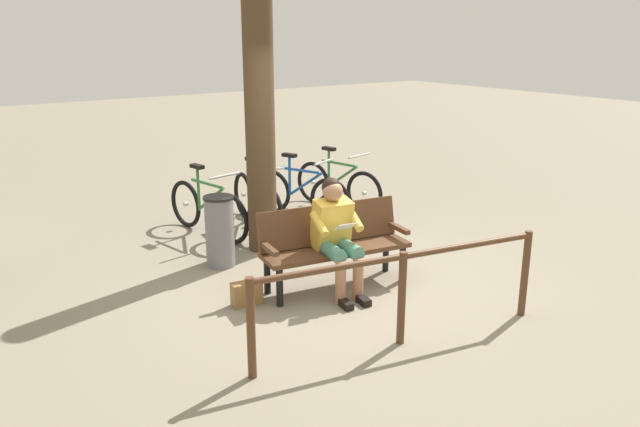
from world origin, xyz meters
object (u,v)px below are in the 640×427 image
object	(u,v)px
bench	(333,240)
person_reading	(336,231)
litter_bin	(220,231)
bicycle_blue	(300,194)
bicycle_purple	(208,209)
bicycle_silver	(338,186)
handbag	(247,293)
bicycle_orange	(257,201)
tree_trunk	(260,115)

from	to	relation	value
bench	person_reading	distance (m)	0.23
litter_bin	bench	bearing A→B (deg)	120.80
bicycle_blue	bicycle_purple	size ratio (longest dim) A/B	0.95
litter_bin	bicycle_purple	world-z (taller)	bicycle_purple
bicycle_silver	handbag	bearing A→B (deg)	-64.32
handbag	bicycle_purple	bearing A→B (deg)	-106.28
bench	litter_bin	world-z (taller)	bench
person_reading	bicycle_orange	size ratio (longest dim) A/B	0.72
bicycle_purple	bicycle_silver	bearing A→B (deg)	79.78
litter_bin	bicycle_purple	bearing A→B (deg)	-108.48
handbag	bicycle_silver	bearing A→B (deg)	-141.48
bicycle_silver	bicycle_purple	world-z (taller)	same
bicycle_silver	bicycle_orange	bearing A→B (deg)	-101.25
handbag	bicycle_orange	xyz separation A→B (m)	(-1.39, -2.22, 0.24)
bench	handbag	bearing A→B (deg)	4.58
litter_bin	bicycle_silver	xyz separation A→B (m)	(-2.55, -1.13, -0.06)
bench	bicycle_orange	distance (m)	2.34
bench	handbag	distance (m)	1.08
bench	person_reading	size ratio (longest dim) A/B	1.38
person_reading	litter_bin	xyz separation A→B (m)	(0.65, -1.37, -0.25)
litter_bin	bicycle_purple	xyz separation A→B (m)	(-0.37, -1.11, -0.06)
bicycle_silver	bicycle_orange	size ratio (longest dim) A/B	0.99
bicycle_silver	bench	bearing A→B (deg)	-50.79
bicycle_orange	bicycle_silver	bearing A→B (deg)	98.57
person_reading	tree_trunk	world-z (taller)	tree_trunk
tree_trunk	bicycle_blue	bearing A→B (deg)	-143.17
tree_trunk	litter_bin	size ratio (longest dim) A/B	4.02
bench	bicycle_silver	size ratio (longest dim) A/B	1.00
handbag	bicycle_orange	bearing A→B (deg)	-122.16
person_reading	bicycle_purple	distance (m)	2.51
bench	bicycle_purple	xyz separation A→B (m)	(0.35, -2.33, -0.15)
person_reading	bicycle_purple	size ratio (longest dim) A/B	0.72
handbag	bicycle_orange	size ratio (longest dim) A/B	0.18
person_reading	handbag	size ratio (longest dim) A/B	4.00
bicycle_purple	bicycle_orange	bearing A→B (deg)	77.52
bicycle_orange	litter_bin	bearing A→B (deg)	-38.62
bench	bicycle_silver	distance (m)	2.97
handbag	bicycle_purple	world-z (taller)	bicycle_purple
tree_trunk	bicycle_silver	distance (m)	2.45
bicycle_orange	bicycle_purple	bearing A→B (deg)	-84.86
litter_bin	bicycle_silver	distance (m)	2.79
bicycle_purple	bench	bearing A→B (deg)	-2.02
litter_bin	bicycle_purple	size ratio (longest dim) A/B	0.50
litter_bin	bicycle_blue	world-z (taller)	bicycle_blue
bicycle_orange	bicycle_blue	bearing A→B (deg)	94.33
bicycle_purple	tree_trunk	bearing A→B (deg)	9.26
bench	bicycle_orange	bearing A→B (deg)	-90.03
handbag	tree_trunk	xyz separation A→B (m)	(-0.98, -1.35, 1.56)
person_reading	handbag	world-z (taller)	person_reading
tree_trunk	bench	bearing A→B (deg)	91.18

